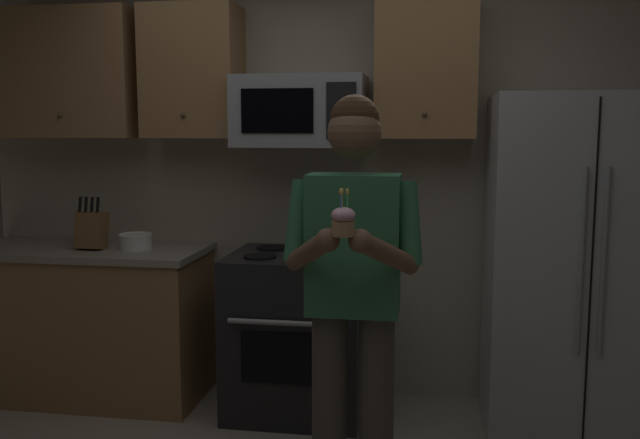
% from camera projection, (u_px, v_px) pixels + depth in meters
% --- Properties ---
extents(wall_back, '(4.40, 0.10, 2.60)m').
position_uv_depth(wall_back, '(333.00, 182.00, 4.19)').
color(wall_back, '#B7AD99').
rests_on(wall_back, ground).
extents(oven_range, '(0.76, 0.70, 0.93)m').
position_uv_depth(oven_range, '(297.00, 332.00, 3.94)').
color(oven_range, black).
rests_on(oven_range, ground).
extents(microwave, '(0.74, 0.41, 0.40)m').
position_uv_depth(microwave, '(300.00, 112.00, 3.89)').
color(microwave, '#9EA0A5').
extents(refrigerator, '(0.90, 0.75, 1.80)m').
position_uv_depth(refrigerator, '(575.00, 267.00, 3.61)').
color(refrigerator, '#B7BABF').
rests_on(refrigerator, ground).
extents(cabinet_row_upper, '(2.78, 0.36, 0.76)m').
position_uv_depth(cabinet_row_upper, '(205.00, 72.00, 4.01)').
color(cabinet_row_upper, '#9E7247').
extents(counter_left, '(1.44, 0.66, 0.92)m').
position_uv_depth(counter_left, '(88.00, 321.00, 4.17)').
color(counter_left, '#9E7247').
rests_on(counter_left, ground).
extents(knife_block, '(0.16, 0.15, 0.32)m').
position_uv_depth(knife_block, '(92.00, 230.00, 4.03)').
color(knife_block, brown).
rests_on(knife_block, counter_left).
extents(bowl_large_white, '(0.20, 0.20, 0.09)m').
position_uv_depth(bowl_large_white, '(136.00, 241.00, 4.04)').
color(bowl_large_white, white).
rests_on(bowl_large_white, counter_left).
extents(person, '(0.60, 0.48, 1.76)m').
position_uv_depth(person, '(353.00, 281.00, 2.84)').
color(person, '#4C4742').
rests_on(person, ground).
extents(cupcake, '(0.09, 0.09, 0.17)m').
position_uv_depth(cupcake, '(343.00, 221.00, 2.48)').
color(cupcake, '#A87F56').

